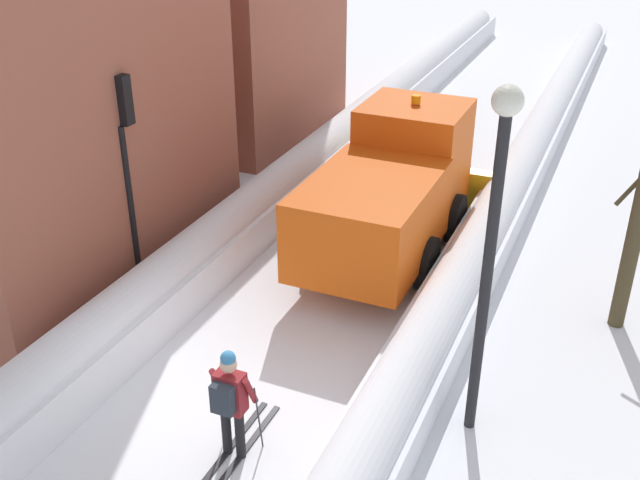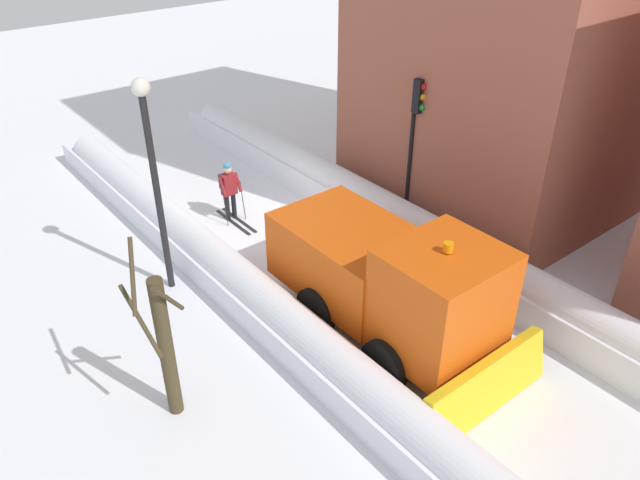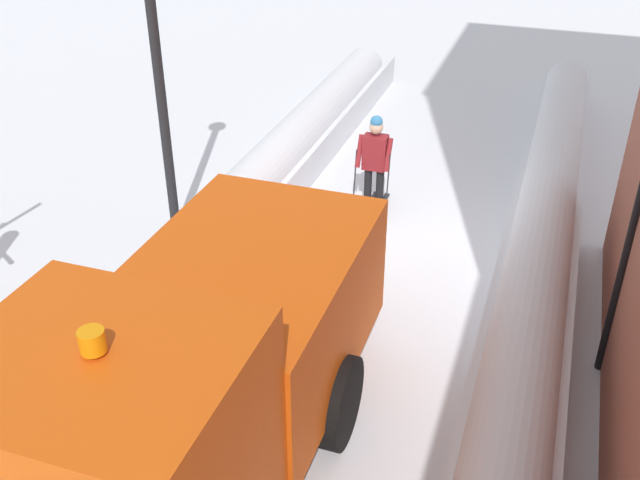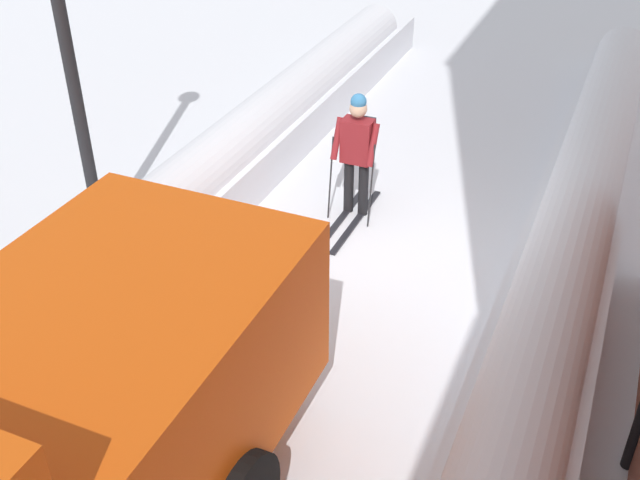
% 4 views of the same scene
% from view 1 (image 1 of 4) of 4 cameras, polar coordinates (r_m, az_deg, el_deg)
% --- Properties ---
extents(ground_plane, '(80.00, 80.00, 0.00)m').
position_cam_1_polar(ground_plane, '(20.11, 7.62, 4.63)').
color(ground_plane, white).
extents(snowbank_left, '(1.10, 36.00, 1.27)m').
position_cam_1_polar(snowbank_left, '(20.64, 1.15, 7.27)').
color(snowbank_left, white).
rests_on(snowbank_left, ground).
extents(snowbank_right, '(1.10, 36.00, 1.12)m').
position_cam_1_polar(snowbank_right, '(19.46, 14.66, 4.76)').
color(snowbank_right, white).
rests_on(snowbank_right, ground).
extents(plow_truck, '(3.20, 5.98, 3.12)m').
position_cam_1_polar(plow_truck, '(15.69, 5.47, 3.82)').
color(plow_truck, '#DB510F').
rests_on(plow_truck, ground).
extents(skier, '(0.62, 1.80, 1.81)m').
position_cam_1_polar(skier, '(10.69, -6.79, -11.93)').
color(skier, black).
rests_on(skier, ground).
extents(traffic_light_pole, '(0.28, 0.42, 4.27)m').
position_cam_1_polar(traffic_light_pole, '(14.18, -14.45, 7.06)').
color(traffic_light_pole, black).
rests_on(traffic_light_pole, ground).
extents(street_lamp, '(0.40, 0.40, 5.27)m').
position_cam_1_polar(street_lamp, '(10.12, 12.94, 0.81)').
color(street_lamp, black).
rests_on(street_lamp, ground).
extents(bare_tree_near, '(0.99, 1.25, 3.70)m').
position_cam_1_polar(bare_tree_near, '(14.14, 22.70, -0.32)').
color(bare_tree_near, '#443923').
rests_on(bare_tree_near, ground).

